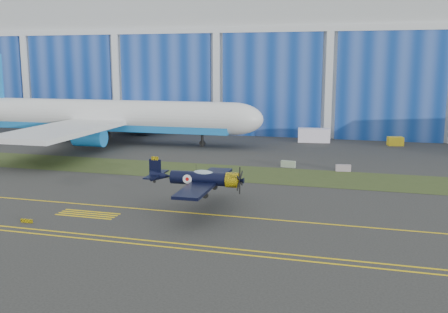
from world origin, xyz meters
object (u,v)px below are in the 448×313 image
(warbird, at_px, (199,178))
(shipping_container, at_px, (314,135))
(tug, at_px, (395,141))
(jetliner, at_px, (109,82))

(warbird, xyz_separation_m, shipping_container, (6.12, 47.91, -1.97))
(tug, bearing_deg, shipping_container, 164.09)
(warbird, distance_m, tug, 51.92)
(warbird, relative_size, shipping_container, 2.34)
(shipping_container, height_order, tug, shipping_container)
(warbird, relative_size, tug, 5.18)
(jetliner, xyz_separation_m, tug, (49.74, 10.20, -10.20))
(warbird, height_order, tug, warbird)
(jetliner, bearing_deg, shipping_container, 15.28)
(jetliner, relative_size, tug, 24.65)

